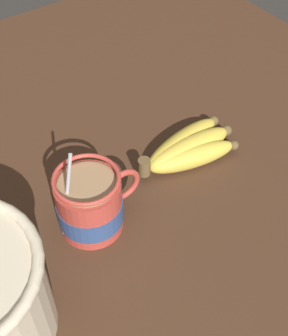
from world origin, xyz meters
TOP-DOWN VIEW (x-y plane):
  - table at (0.00, 0.00)cm, footprint 127.37×127.37cm
  - coffee_mug at (-2.27, 0.87)cm, footprint 13.28×9.50cm
  - banana_bunch at (17.76, 3.63)cm, footprint 18.81×10.04cm

SIDE VIEW (x-z plane):
  - table at x=0.00cm, z-range 0.00..3.23cm
  - banana_bunch at x=17.76cm, z-range 3.06..7.46cm
  - coffee_mug at x=-2.27cm, z-range -0.06..15.68cm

